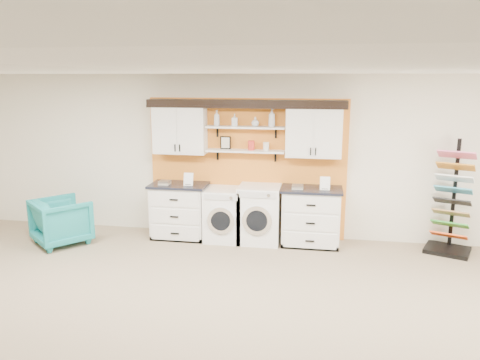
% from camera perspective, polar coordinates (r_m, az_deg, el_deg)
% --- Properties ---
extents(ceiling, '(10.00, 10.00, 0.00)m').
position_cam_1_polar(ceiling, '(4.08, -7.97, 13.06)').
color(ceiling, white).
rests_on(ceiling, wall_back).
extents(wall_back, '(10.00, 0.00, 10.00)m').
position_cam_1_polar(wall_back, '(8.10, 0.88, 2.87)').
color(wall_back, silver).
rests_on(wall_back, floor).
extents(accent_panel, '(3.40, 0.07, 2.40)m').
position_cam_1_polar(accent_panel, '(8.10, 0.84, 1.44)').
color(accent_panel, orange).
rests_on(accent_panel, wall_back).
extents(upper_cabinet_left, '(0.90, 0.35, 0.84)m').
position_cam_1_polar(upper_cabinet_left, '(8.08, -7.33, 6.19)').
color(upper_cabinet_left, white).
rests_on(upper_cabinet_left, wall_back).
extents(upper_cabinet_right, '(0.90, 0.35, 0.84)m').
position_cam_1_polar(upper_cabinet_right, '(7.73, 9.00, 5.86)').
color(upper_cabinet_right, white).
rests_on(upper_cabinet_right, wall_back).
extents(shelf_lower, '(1.32, 0.28, 0.03)m').
position_cam_1_polar(shelf_lower, '(7.88, 0.66, 3.57)').
color(shelf_lower, white).
rests_on(shelf_lower, wall_back).
extents(shelf_upper, '(1.32, 0.28, 0.03)m').
position_cam_1_polar(shelf_upper, '(7.83, 0.67, 6.46)').
color(shelf_upper, white).
rests_on(shelf_upper, wall_back).
extents(crown_molding, '(3.30, 0.41, 0.13)m').
position_cam_1_polar(crown_molding, '(7.81, 0.69, 9.37)').
color(crown_molding, black).
rests_on(crown_molding, wall_back).
extents(picture_frame, '(0.18, 0.02, 0.22)m').
position_cam_1_polar(picture_frame, '(7.97, -1.78, 4.57)').
color(picture_frame, black).
rests_on(picture_frame, shelf_lower).
extents(canister_red, '(0.11, 0.11, 0.16)m').
position_cam_1_polar(canister_red, '(7.85, 1.38, 4.23)').
color(canister_red, red).
rests_on(canister_red, shelf_lower).
extents(canister_cream, '(0.10, 0.10, 0.14)m').
position_cam_1_polar(canister_cream, '(7.82, 3.20, 4.11)').
color(canister_cream, silver).
rests_on(canister_cream, shelf_lower).
extents(base_cabinet_left, '(0.98, 0.66, 0.95)m').
position_cam_1_polar(base_cabinet_left, '(8.21, -7.37, -3.71)').
color(base_cabinet_left, white).
rests_on(base_cabinet_left, floor).
extents(base_cabinet_right, '(0.99, 0.66, 0.97)m').
position_cam_1_polar(base_cabinet_right, '(7.86, 8.64, -4.42)').
color(base_cabinet_right, white).
rests_on(base_cabinet_right, floor).
extents(washer, '(0.65, 0.71, 0.90)m').
position_cam_1_polar(washer, '(8.02, -1.86, -4.19)').
color(washer, white).
rests_on(washer, floor).
extents(dryer, '(0.69, 0.71, 0.97)m').
position_cam_1_polar(dryer, '(7.92, 2.40, -4.15)').
color(dryer, white).
rests_on(dryer, floor).
extents(sample_rack, '(0.81, 0.75, 1.81)m').
position_cam_1_polar(sample_rack, '(8.15, 24.28, -4.25)').
color(sample_rack, black).
rests_on(sample_rack, floor).
extents(armchair, '(1.17, 1.17, 0.77)m').
position_cam_1_polar(armchair, '(8.41, -20.93, -4.71)').
color(armchair, '#167F83').
rests_on(armchair, floor).
extents(soap_bottle_a, '(0.12, 0.12, 0.26)m').
position_cam_1_polar(soap_bottle_a, '(7.90, -2.85, 7.55)').
color(soap_bottle_a, silver).
rests_on(soap_bottle_a, shelf_upper).
extents(soap_bottle_b, '(0.10, 0.10, 0.20)m').
position_cam_1_polar(soap_bottle_b, '(7.85, -0.66, 7.34)').
color(soap_bottle_b, silver).
rests_on(soap_bottle_b, shelf_upper).
extents(soap_bottle_c, '(0.16, 0.16, 0.16)m').
position_cam_1_polar(soap_bottle_c, '(7.79, 1.87, 7.12)').
color(soap_bottle_c, silver).
rests_on(soap_bottle_c, shelf_upper).
extents(soap_bottle_d, '(0.16, 0.16, 0.29)m').
position_cam_1_polar(soap_bottle_d, '(7.76, 3.89, 7.58)').
color(soap_bottle_d, silver).
rests_on(soap_bottle_d, shelf_upper).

